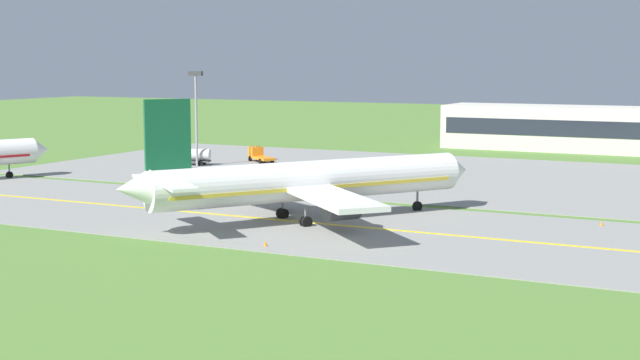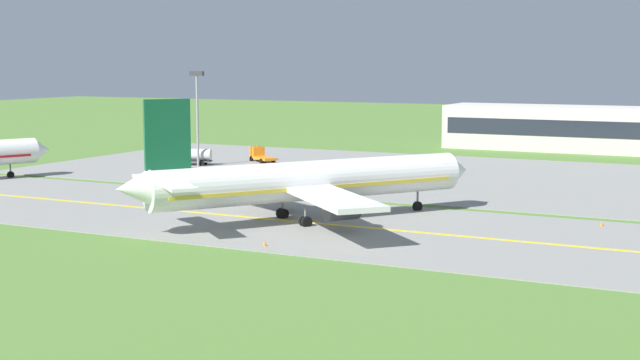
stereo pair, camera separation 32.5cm
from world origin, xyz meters
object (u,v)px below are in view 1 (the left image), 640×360
object	(u,v)px
airplane_lead	(307,181)
service_truck_baggage	(259,155)
service_truck_catering	(191,156)
apron_light_mast	(196,106)

from	to	relation	value
airplane_lead	service_truck_baggage	world-z (taller)	airplane_lead
service_truck_catering	apron_light_mast	distance (m)	8.04
service_truck_catering	apron_light_mast	world-z (taller)	apron_light_mast
airplane_lead	apron_light_mast	distance (m)	51.30
airplane_lead	service_truck_catering	size ratio (longest dim) A/B	5.40
service_truck_baggage	apron_light_mast	bearing A→B (deg)	-118.58
airplane_lead	apron_light_mast	bearing A→B (deg)	136.57
service_truck_baggage	service_truck_catering	distance (m)	11.39
service_truck_catering	service_truck_baggage	bearing A→B (deg)	51.46
service_truck_baggage	airplane_lead	bearing A→B (deg)	-54.75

